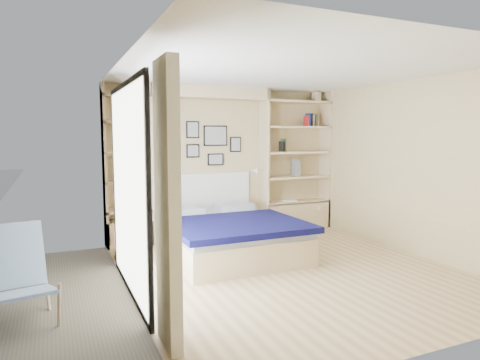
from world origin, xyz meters
name	(u,v)px	position (x,y,z in m)	size (l,w,h in m)	color
ground	(289,270)	(0.00, 0.00, 0.00)	(4.50, 4.50, 0.00)	tan
room_shell	(217,177)	(-0.39, 1.52, 1.08)	(4.50, 4.50, 4.50)	tan
bed	(227,234)	(-0.44, 1.03, 0.28)	(1.80, 2.34, 1.07)	#D5C088
photo_gallery	(198,141)	(-0.45, 2.22, 1.60)	(1.48, 0.02, 0.82)	black
reading_lamps	(212,172)	(-0.30, 2.00, 1.10)	(1.92, 0.12, 0.15)	silver
shelf_decor	(286,135)	(1.14, 2.07, 1.71)	(3.58, 0.23, 2.03)	black
deck_chair	(19,275)	(-3.02, -0.27, 0.43)	(0.68, 0.97, 0.89)	tan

